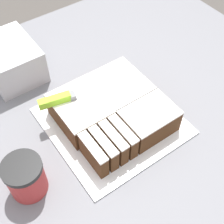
{
  "coord_description": "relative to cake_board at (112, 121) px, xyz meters",
  "views": [
    {
      "loc": [
        -0.31,
        -0.51,
        1.66
      ],
      "look_at": [
        0.01,
        -0.05,
        0.96
      ],
      "focal_mm": 50.0,
      "sensor_mm": 36.0,
      "label": 1
    }
  ],
  "objects": [
    {
      "name": "storage_box",
      "position": [
        -0.15,
        0.36,
        0.06
      ],
      "size": [
        0.16,
        0.21,
        0.12
      ],
      "color": "#B2B2B7",
      "rests_on": "countertop"
    },
    {
      "name": "knife",
      "position": [
        -0.1,
        0.09,
        0.09
      ],
      "size": [
        0.25,
        0.08,
        0.02
      ],
      "rotation": [
        0.0,
        0.0,
        -0.21
      ],
      "color": "silver",
      "rests_on": "cake"
    },
    {
      "name": "coffee_cup",
      "position": [
        -0.29,
        -0.05,
        0.05
      ],
      "size": [
        0.1,
        0.1,
        0.11
      ],
      "color": "#B23333",
      "rests_on": "countertop"
    },
    {
      "name": "cake",
      "position": [
        0.0,
        0.0,
        0.04
      ],
      "size": [
        0.28,
        0.28,
        0.08
      ],
      "color": "#472814",
      "rests_on": "cake_board"
    },
    {
      "name": "ground_plane",
      "position": [
        -0.01,
        0.05,
        -0.92
      ],
      "size": [
        8.0,
        8.0,
        0.0
      ],
      "primitive_type": "plane",
      "color": "#4C4742"
    },
    {
      "name": "countertop",
      "position": [
        -0.01,
        0.05,
        -0.46
      ],
      "size": [
        1.4,
        1.1,
        0.92
      ],
      "color": "slate",
      "rests_on": "ground_plane"
    },
    {
      "name": "cake_board",
      "position": [
        0.0,
        0.0,
        0.0
      ],
      "size": [
        0.36,
        0.36,
        0.01
      ],
      "color": "white",
      "rests_on": "countertop"
    }
  ]
}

